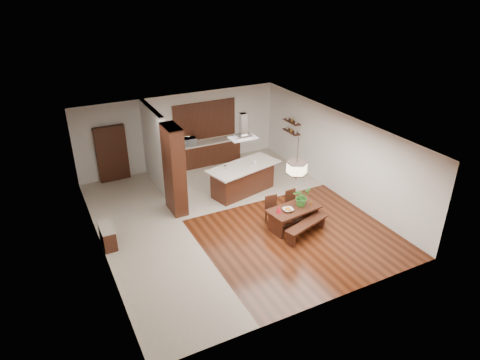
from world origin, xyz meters
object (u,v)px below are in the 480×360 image
dining_chair_left (273,211)px  range_hood (243,126)px  dining_table (294,213)px  dining_chair_right (293,204)px  pendant_lantern (297,160)px  microwave (189,141)px  dining_bench (306,229)px  kitchen_island (243,179)px  fruit_bowl (288,210)px  hallway_console (108,236)px  foliage_plant (301,197)px  island_cup (255,162)px

dining_chair_left → range_hood: bearing=91.3°
dining_table → dining_chair_right: (0.34, 0.54, -0.05)m
pendant_lantern → microwave: size_ratio=2.52×
dining_bench → kitchen_island: (-0.40, 3.28, 0.32)m
dining_table → kitchen_island: size_ratio=0.61×
dining_chair_left → fruit_bowl: dining_chair_left is taller
hallway_console → range_hood: size_ratio=0.98×
hallway_console → range_hood: 5.47m
dining_chair_left → fruit_bowl: bearing=-63.3°
foliage_plant → island_cup: size_ratio=4.37×
pendant_lantern → kitchen_island: (-0.33, 2.70, -1.70)m
dining_table → foliage_plant: foliage_plant is taller
microwave → foliage_plant: bearing=-73.4°
microwave → dining_table: bearing=-76.3°
hallway_console → dining_chair_right: (5.57, -1.04, 0.13)m
range_hood → dining_bench: bearing=-83.0°
dining_bench → dining_chair_left: dining_chair_left is taller
dining_bench → microwave: microwave is taller
pendant_lantern → island_cup: pendant_lantern is taller
dining_table → dining_bench: (0.07, -0.57, -0.27)m
dining_table → microwave: microwave is taller
fruit_bowl → island_cup: 2.75m
fruit_bowl → hallway_console: bearing=161.8°
hallway_console → pendant_lantern: pendant_lantern is taller
range_hood → dining_table: bearing=-83.0°
pendant_lantern → dining_bench: bearing=-82.7°
dining_table → dining_chair_left: (-0.46, 0.44, -0.03)m
island_cup → dining_bench: bearing=-90.3°
dining_chair_right → dining_chair_left: bearing=-177.0°
microwave → fruit_bowl: bearing=-79.0°
hallway_console → fruit_bowl: bearing=-18.2°
dining_chair_left → island_cup: island_cup is taller
range_hood → island_cup: size_ratio=6.69×
fruit_bowl → range_hood: (-0.07, 2.77, 1.76)m
pendant_lantern → foliage_plant: bearing=11.1°
dining_bench → dining_chair_left: bearing=117.8°
dining_table → pendant_lantern: 1.75m
dining_chair_left → fruit_bowl: 0.59m
dining_table → pendant_lantern: pendant_lantern is taller
dining_table → foliage_plant: (0.28, 0.05, 0.47)m
kitchen_island → range_hood: (0.00, 0.00, 1.92)m
dining_table → island_cup: (0.09, 2.63, 0.62)m
dining_bench → microwave: 6.31m
dining_bench → range_hood: bearing=97.0°
hallway_console → fruit_bowl: 5.25m
dining_chair_right → foliage_plant: bearing=-100.9°
dining_bench → range_hood: (-0.40, 3.28, 2.24)m
dining_table → fruit_bowl: 0.34m
island_cup → dining_chair_right: bearing=-83.4°
foliage_plant → microwave: 5.69m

